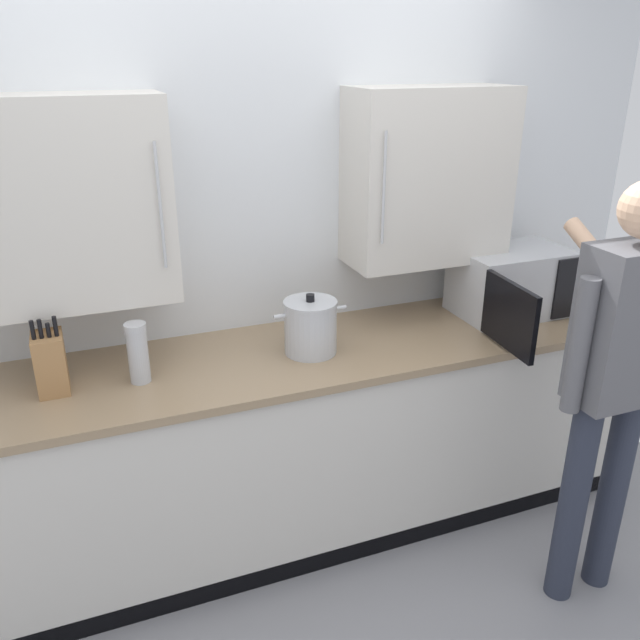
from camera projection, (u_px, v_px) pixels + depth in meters
name	position (u px, v px, depth m)	size (l,w,h in m)	color
ground_plane	(343.00, 636.00, 2.53)	(9.30, 9.30, 0.00)	gray
back_wall_tiled	(257.00, 224.00, 2.88)	(4.06, 0.44, 2.67)	silver
counter_unit	(285.00, 445.00, 2.95)	(3.48, 0.70, 0.91)	beige
microwave_oven	(508.00, 283.00, 3.13)	(0.56, 0.73, 0.32)	#B7BABF
knife_block	(50.00, 363.00, 2.42)	(0.11, 0.15, 0.31)	#A37547
thermos_flask	(138.00, 353.00, 2.49)	(0.08, 0.08, 0.24)	#B7BABF
stock_pot	(310.00, 327.00, 2.74)	(0.32, 0.23, 0.26)	#B7BABF
person_figure	(616.00, 367.00, 2.39)	(0.44, 0.63, 1.72)	#282D3D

